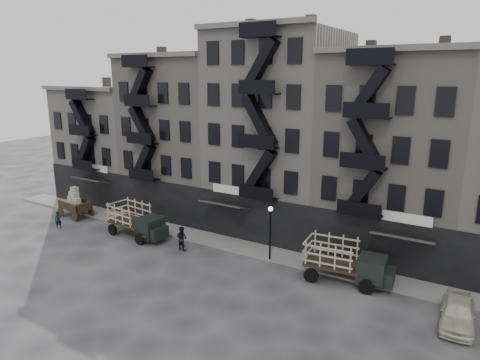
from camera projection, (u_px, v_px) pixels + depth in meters
The scene contains 14 objects.
ground at pixel (217, 265), 31.38m from camera, with size 140.00×140.00×0.00m, color #38383A.
sidewalk at pixel (243, 247), 34.47m from camera, with size 55.00×2.50×0.15m, color slate.
building_west at pixel (118, 143), 48.09m from camera, with size 10.00×11.35×13.20m.
building_midwest at pixel (188, 137), 42.71m from camera, with size 10.00×11.35×16.20m.
building_center at pixel (278, 134), 37.47m from camera, with size 10.00×11.35×18.20m.
building_mideast at pixel (396, 156), 32.71m from camera, with size 10.00×11.35×16.20m.
lamp_post at pixel (270, 226), 31.36m from camera, with size 0.36×0.36×4.28m.
horse at pixel (73, 207), 42.07m from camera, with size 0.92×2.02×1.70m, color #BCB8AC.
wagon at pixel (74, 200), 41.62m from camera, with size 3.68×2.31×2.93m.
stake_truck_west at pixel (137, 218), 36.46m from camera, with size 5.89×2.86×2.86m.
stake_truck_east at pixel (346, 259), 28.47m from camera, with size 5.95×2.82×2.90m.
car_east at pixel (458, 312), 23.78m from camera, with size 1.77×4.41×1.50m, color beige.
pedestrian_west at pixel (58, 220), 38.60m from camera, with size 0.57×0.38×1.57m, color black.
pedestrian_mid at pixel (182, 238), 33.85m from camera, with size 0.95×0.74×1.95m, color black.
Camera 1 is at (16.36, -23.89, 13.70)m, focal length 32.00 mm.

